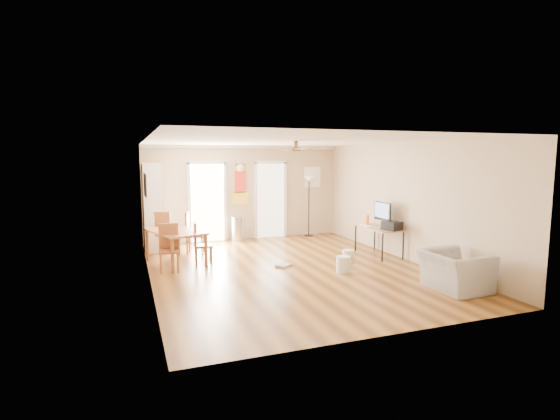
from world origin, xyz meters
name	(u,v)px	position (x,y,z in m)	size (l,w,h in m)	color
floor	(290,269)	(0.00, 0.00, 0.00)	(7.00, 7.00, 0.00)	brown
ceiling	(290,141)	(0.00, 0.00, 2.60)	(5.50, 7.00, 0.00)	silver
wall_back	(245,193)	(0.00, 3.50, 1.30)	(5.50, 0.04, 2.60)	beige
wall_front	(391,236)	(0.00, -3.50, 1.30)	(5.50, 0.04, 2.60)	beige
wall_left	(148,212)	(-2.75, 0.00, 1.30)	(0.04, 7.00, 2.60)	beige
wall_right	(405,201)	(2.75, 0.00, 1.30)	(0.04, 7.00, 2.60)	beige
crown_molding	(290,143)	(0.00, 0.00, 2.56)	(5.50, 7.00, 0.08)	white
kitchen_doorway	(207,203)	(-1.05, 3.48, 1.05)	(0.90, 0.10, 2.10)	white
bathroom_doorway	(270,201)	(0.75, 3.48, 1.05)	(0.80, 0.10, 2.10)	white
wall_decal	(240,184)	(-0.13, 3.48, 1.55)	(0.46, 0.03, 1.10)	red
ac_grille	(312,177)	(2.05, 3.47, 1.70)	(0.50, 0.04, 0.60)	white
framed_poster	(145,185)	(-2.73, 1.40, 1.70)	(0.04, 0.66, 0.48)	black
ceiling_fan	(296,149)	(0.00, -0.30, 2.43)	(1.24, 1.24, 0.20)	#593819
bookshelf	(152,207)	(-2.52, 2.87, 1.07)	(0.43, 0.96, 2.14)	white
dining_table	(176,247)	(-2.15, 1.26, 0.36)	(0.86, 1.44, 0.72)	#A86036
dining_chair_right_a	(195,233)	(-1.60, 2.09, 0.49)	(0.40, 0.40, 0.98)	#94562F
dining_chair_right_b	(203,243)	(-1.60, 1.00, 0.45)	(0.37, 0.37, 0.91)	brown
dining_chair_near	(169,248)	(-2.35, 0.62, 0.47)	(0.39, 0.39, 0.95)	brown
dining_chair_far	(163,232)	(-2.30, 2.55, 0.49)	(0.41, 0.41, 0.99)	#975530
trash_can	(238,229)	(-0.30, 3.18, 0.34)	(0.31, 0.31, 0.67)	silver
torchiere_lamp	(309,206)	(1.85, 3.25, 0.88)	(0.33, 0.33, 1.75)	black
computer_desk	(378,241)	(2.39, 0.45, 0.33)	(0.62, 1.24, 0.66)	tan
imac	(382,215)	(2.47, 0.43, 0.96)	(0.09, 0.63, 0.59)	black
keyboard	(366,226)	(2.20, 0.71, 0.67)	(0.14, 0.44, 0.02)	white
printer	(392,226)	(2.45, 0.02, 0.76)	(0.32, 0.38, 0.19)	black
orange_bottle	(367,220)	(2.30, 0.81, 0.78)	(0.08, 0.08, 0.24)	orange
wastebasket_a	(343,264)	(0.91, -0.59, 0.16)	(0.28, 0.28, 0.32)	silver
wastebasket_b	(348,256)	(1.38, 0.06, 0.14)	(0.24, 0.24, 0.28)	silver
floor_cloth	(284,265)	(-0.06, 0.22, 0.02)	(0.31, 0.24, 0.04)	gray
armchair	(455,271)	(2.15, -2.28, 0.34)	(1.03, 0.90, 0.67)	gray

